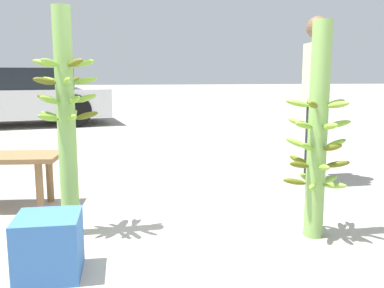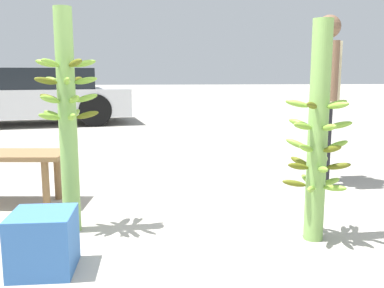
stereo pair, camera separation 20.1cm
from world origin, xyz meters
name	(u,v)px [view 1 (the left image)]	position (x,y,z in m)	size (l,w,h in m)	color
ground_plane	(201,256)	(0.00, 0.00, 0.00)	(80.00, 80.00, 0.00)	#9E998E
banana_stalk_left	(66,118)	(-0.84, 0.53, 0.83)	(0.43, 0.43, 1.56)	#7AA851
banana_stalk_center	(318,135)	(0.84, 0.22, 0.72)	(0.44, 0.44, 1.46)	#7AA851
vendor_person	(315,83)	(1.47, 1.65, 1.03)	(0.23, 0.56, 1.68)	black
parked_car	(13,97)	(-2.83, 7.33, 0.61)	(4.35, 2.53, 1.23)	silver
produce_crate	(49,245)	(-0.88, -0.11, 0.17)	(0.35, 0.35, 0.35)	#386BB2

